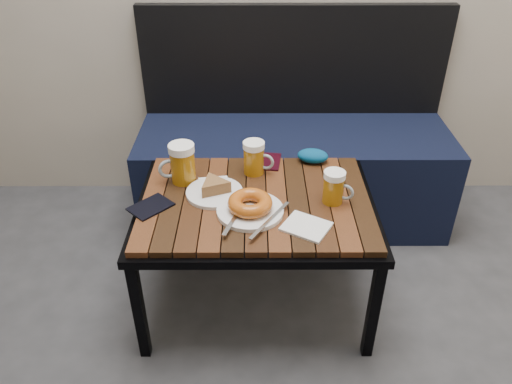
{
  "coord_description": "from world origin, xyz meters",
  "views": [
    {
      "loc": [
        -0.21,
        -0.27,
        1.45
      ],
      "look_at": [
        -0.21,
        1.18,
        0.5
      ],
      "focal_mm": 35.0,
      "sensor_mm": 36.0,
      "label": 1
    }
  ],
  "objects_px": {
    "beer_mug_right": "(334,187)",
    "passport_navy": "(151,207)",
    "plate_pie": "(214,189)",
    "plate_bagel": "(250,206)",
    "cafe_table": "(256,209)",
    "knit_pouch": "(313,156)",
    "bench": "(293,164)",
    "beer_mug_centre": "(254,158)",
    "passport_burgundy": "(268,161)",
    "beer_mug_left": "(182,163)"
  },
  "relations": [
    {
      "from": "beer_mug_right",
      "to": "passport_navy",
      "type": "distance_m",
      "value": 0.63
    },
    {
      "from": "plate_pie",
      "to": "plate_bagel",
      "type": "xyz_separation_m",
      "value": [
        0.13,
        -0.11,
        0.0
      ]
    },
    {
      "from": "passport_navy",
      "to": "cafe_table",
      "type": "bearing_deg",
      "value": 52.42
    },
    {
      "from": "knit_pouch",
      "to": "plate_pie",
      "type": "bearing_deg",
      "value": -148.15
    },
    {
      "from": "beer_mug_right",
      "to": "bench",
      "type": "bearing_deg",
      "value": 120.43
    },
    {
      "from": "beer_mug_centre",
      "to": "beer_mug_right",
      "type": "relative_size",
      "value": 1.08
    },
    {
      "from": "beer_mug_centre",
      "to": "plate_pie",
      "type": "relative_size",
      "value": 0.64
    },
    {
      "from": "beer_mug_centre",
      "to": "knit_pouch",
      "type": "distance_m",
      "value": 0.25
    },
    {
      "from": "bench",
      "to": "knit_pouch",
      "type": "bearing_deg",
      "value": -81.79
    },
    {
      "from": "plate_pie",
      "to": "beer_mug_centre",
      "type": "bearing_deg",
      "value": 46.14
    },
    {
      "from": "passport_navy",
      "to": "passport_burgundy",
      "type": "distance_m",
      "value": 0.51
    },
    {
      "from": "cafe_table",
      "to": "beer_mug_right",
      "type": "distance_m",
      "value": 0.29
    },
    {
      "from": "beer_mug_right",
      "to": "beer_mug_left",
      "type": "bearing_deg",
      "value": -172.46
    },
    {
      "from": "beer_mug_right",
      "to": "plate_pie",
      "type": "distance_m",
      "value": 0.42
    },
    {
      "from": "bench",
      "to": "beer_mug_right",
      "type": "distance_m",
      "value": 0.66
    },
    {
      "from": "beer_mug_centre",
      "to": "passport_navy",
      "type": "xyz_separation_m",
      "value": [
        -0.35,
        -0.23,
        -0.06
      ]
    },
    {
      "from": "beer_mug_centre",
      "to": "knit_pouch",
      "type": "relative_size",
      "value": 1.07
    },
    {
      "from": "beer_mug_left",
      "to": "beer_mug_centre",
      "type": "height_order",
      "value": "beer_mug_left"
    },
    {
      "from": "cafe_table",
      "to": "passport_burgundy",
      "type": "relative_size",
      "value": 6.35
    },
    {
      "from": "beer_mug_centre",
      "to": "plate_pie",
      "type": "xyz_separation_m",
      "value": [
        -0.14,
        -0.15,
        -0.04
      ]
    },
    {
      "from": "passport_burgundy",
      "to": "passport_navy",
      "type": "bearing_deg",
      "value": -135.25
    },
    {
      "from": "beer_mug_right",
      "to": "passport_navy",
      "type": "xyz_separation_m",
      "value": [
        -0.63,
        -0.03,
        -0.06
      ]
    },
    {
      "from": "bench",
      "to": "cafe_table",
      "type": "xyz_separation_m",
      "value": [
        -0.18,
        -0.58,
        0.16
      ]
    },
    {
      "from": "beer_mug_left",
      "to": "passport_burgundy",
      "type": "distance_m",
      "value": 0.35
    },
    {
      "from": "beer_mug_centre",
      "to": "plate_pie",
      "type": "bearing_deg",
      "value": -119.9
    },
    {
      "from": "beer_mug_left",
      "to": "plate_bagel",
      "type": "bearing_deg",
      "value": 122.57
    },
    {
      "from": "beer_mug_left",
      "to": "beer_mug_right",
      "type": "relative_size",
      "value": 1.26
    },
    {
      "from": "beer_mug_left",
      "to": "passport_burgundy",
      "type": "xyz_separation_m",
      "value": [
        0.32,
        0.14,
        -0.07
      ]
    },
    {
      "from": "passport_navy",
      "to": "beer_mug_centre",
      "type": "bearing_deg",
      "value": 77.1
    },
    {
      "from": "cafe_table",
      "to": "knit_pouch",
      "type": "xyz_separation_m",
      "value": [
        0.22,
        0.26,
        0.07
      ]
    },
    {
      "from": "cafe_table",
      "to": "plate_pie",
      "type": "height_order",
      "value": "plate_pie"
    },
    {
      "from": "bench",
      "to": "plate_bagel",
      "type": "distance_m",
      "value": 0.73
    },
    {
      "from": "beer_mug_centre",
      "to": "passport_burgundy",
      "type": "height_order",
      "value": "beer_mug_centre"
    },
    {
      "from": "beer_mug_centre",
      "to": "knit_pouch",
      "type": "height_order",
      "value": "beer_mug_centre"
    },
    {
      "from": "passport_navy",
      "to": "knit_pouch",
      "type": "bearing_deg",
      "value": 72.28
    },
    {
      "from": "plate_pie",
      "to": "beer_mug_right",
      "type": "bearing_deg",
      "value": -6.67
    },
    {
      "from": "beer_mug_centre",
      "to": "beer_mug_right",
      "type": "xyz_separation_m",
      "value": [
        0.27,
        -0.2,
        -0.0
      ]
    },
    {
      "from": "bench",
      "to": "plate_pie",
      "type": "xyz_separation_m",
      "value": [
        -0.32,
        -0.55,
        0.22
      ]
    },
    {
      "from": "beer_mug_left",
      "to": "passport_burgundy",
      "type": "bearing_deg",
      "value": -174.66
    },
    {
      "from": "bench",
      "to": "passport_navy",
      "type": "relative_size",
      "value": 10.2
    },
    {
      "from": "beer_mug_left",
      "to": "knit_pouch",
      "type": "bearing_deg",
      "value": 177.68
    },
    {
      "from": "cafe_table",
      "to": "beer_mug_centre",
      "type": "bearing_deg",
      "value": 91.7
    },
    {
      "from": "plate_pie",
      "to": "passport_burgundy",
      "type": "height_order",
      "value": "plate_pie"
    },
    {
      "from": "beer_mug_right",
      "to": "passport_burgundy",
      "type": "height_order",
      "value": "beer_mug_right"
    },
    {
      "from": "beer_mug_right",
      "to": "plate_bagel",
      "type": "height_order",
      "value": "beer_mug_right"
    },
    {
      "from": "plate_bagel",
      "to": "knit_pouch",
      "type": "relative_size",
      "value": 2.33
    },
    {
      "from": "beer_mug_left",
      "to": "beer_mug_right",
      "type": "xyz_separation_m",
      "value": [
        0.54,
        -0.14,
        -0.02
      ]
    },
    {
      "from": "cafe_table",
      "to": "beer_mug_centre",
      "type": "xyz_separation_m",
      "value": [
        -0.01,
        0.18,
        0.11
      ]
    },
    {
      "from": "bench",
      "to": "cafe_table",
      "type": "bearing_deg",
      "value": -106.82
    },
    {
      "from": "passport_navy",
      "to": "beer_mug_left",
      "type": "bearing_deg",
      "value": 106.0
    }
  ]
}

